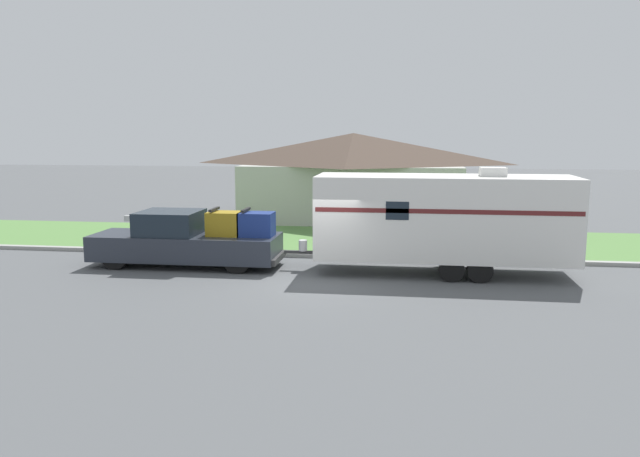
{
  "coord_description": "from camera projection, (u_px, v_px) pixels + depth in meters",
  "views": [
    {
      "loc": [
        2.69,
        -18.39,
        4.6
      ],
      "look_at": [
        -0.13,
        1.73,
        1.4
      ],
      "focal_mm": 35.0,
      "sensor_mm": 36.0,
      "label": 1
    }
  ],
  "objects": [
    {
      "name": "pickup_truck",
      "position": [
        188.0,
        240.0,
        21.27
      ],
      "size": [
        6.48,
        2.07,
        2.02
      ],
      "color": "black",
      "rests_on": "ground_plane"
    },
    {
      "name": "house_across_street",
      "position": [
        353.0,
        175.0,
        32.42
      ],
      "size": [
        11.82,
        6.7,
        4.47
      ],
      "color": "#B2B2A8",
      "rests_on": "ground_plane"
    },
    {
      "name": "travel_trailer",
      "position": [
        444.0,
        217.0,
        19.95
      ],
      "size": [
        9.28,
        2.42,
        3.46
      ],
      "color": "black",
      "rests_on": "ground_plane"
    },
    {
      "name": "ground_plane",
      "position": [
        316.0,
        282.0,
        19.08
      ],
      "size": [
        120.0,
        120.0,
        0.0
      ],
      "primitive_type": "plane",
      "color": "#515456"
    },
    {
      "name": "curb_strip",
      "position": [
        331.0,
        256.0,
        22.73
      ],
      "size": [
        80.0,
        0.3,
        0.14
      ],
      "color": "#999993",
      "rests_on": "ground_plane"
    },
    {
      "name": "lawn_strip",
      "position": [
        342.0,
        240.0,
        26.31
      ],
      "size": [
        80.0,
        7.0,
        0.03
      ],
      "color": "#568442",
      "rests_on": "ground_plane"
    },
    {
      "name": "mailbox",
      "position": [
        131.0,
        223.0,
        24.39
      ],
      "size": [
        0.48,
        0.2,
        1.31
      ],
      "color": "brown",
      "rests_on": "ground_plane"
    }
  ]
}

